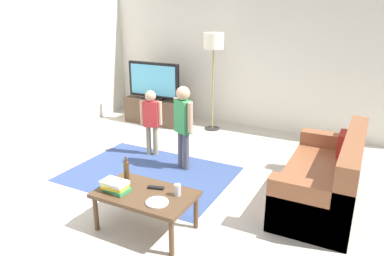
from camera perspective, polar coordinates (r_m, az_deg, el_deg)
ground at (r=4.65m, az=-3.45°, el=-9.73°), size 7.80×7.80×0.00m
wall_back at (r=6.89m, az=9.38°, el=11.21°), size 6.00×0.12×2.70m
area_rug at (r=5.08m, az=-6.74°, el=-7.20°), size 2.20×1.60×0.01m
tv_stand at (r=7.22m, az=-5.83°, el=2.71°), size 1.20×0.44×0.50m
tv at (r=7.06m, az=-6.08°, el=7.39°), size 1.10×0.28×0.71m
couch at (r=4.52m, az=20.74°, el=-7.75°), size 0.80×1.80×0.86m
floor_lamp at (r=6.55m, az=3.43°, el=12.76°), size 0.36×0.36×1.78m
child_near_tv at (r=5.52m, az=-6.47°, el=1.77°), size 0.33×0.18×1.03m
child_center at (r=4.98m, az=-1.40°, el=1.26°), size 0.37×0.24×1.19m
coffee_table at (r=3.75m, az=-7.37°, el=-10.73°), size 1.00×0.60×0.42m
book_stack at (r=3.78m, az=-11.98°, el=-8.97°), size 0.30×0.20×0.11m
bottle at (r=3.91m, az=-10.30°, el=-6.81°), size 0.06×0.06×0.30m
tv_remote at (r=3.79m, az=-5.74°, el=-9.37°), size 0.18×0.09×0.02m
soda_can at (r=3.62m, az=-2.30°, el=-9.76°), size 0.07×0.07×0.12m
plate at (r=3.53m, az=-5.52°, el=-11.61°), size 0.22×0.22×0.02m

